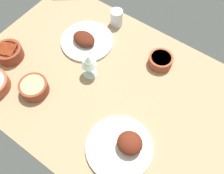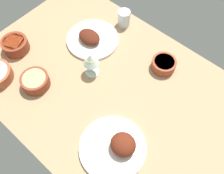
{
  "view_description": "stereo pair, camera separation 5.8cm",
  "coord_description": "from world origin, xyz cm",
  "px_view_note": "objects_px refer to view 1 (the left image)",
  "views": [
    {
      "loc": [
        -35.18,
        48.87,
        108.99
      ],
      "look_at": [
        0.0,
        0.0,
        6.0
      ],
      "focal_mm": 40.79,
      "sensor_mm": 36.0,
      "label": 1
    },
    {
      "loc": [
        -39.7,
        45.28,
        108.99
      ],
      "look_at": [
        0.0,
        0.0,
        6.0
      ],
      "focal_mm": 40.79,
      "sensor_mm": 36.0,
      "label": 2
    }
  ],
  "objects_px": {
    "plate_near_viewer": "(86,40)",
    "wine_glass": "(89,62)",
    "bowl_potatoes": "(161,60)",
    "bowl_pasta": "(34,87)",
    "plate_center_main": "(123,146)",
    "bowl_sauce": "(9,52)",
    "water_tumbler": "(117,18)"
  },
  "relations": [
    {
      "from": "plate_near_viewer",
      "to": "wine_glass",
      "type": "distance_m",
      "value": 0.22
    },
    {
      "from": "bowl_potatoes",
      "to": "bowl_pasta",
      "type": "bearing_deg",
      "value": 50.47
    },
    {
      "from": "bowl_pasta",
      "to": "bowl_potatoes",
      "type": "xyz_separation_m",
      "value": [
        -0.4,
        -0.48,
        -0.0
      ]
    },
    {
      "from": "bowl_pasta",
      "to": "wine_glass",
      "type": "relative_size",
      "value": 0.95
    },
    {
      "from": "plate_center_main",
      "to": "bowl_sauce",
      "type": "bearing_deg",
      "value": -4.46
    },
    {
      "from": "plate_near_viewer",
      "to": "bowl_potatoes",
      "type": "height_order",
      "value": "plate_near_viewer"
    },
    {
      "from": "bowl_potatoes",
      "to": "plate_near_viewer",
      "type": "bearing_deg",
      "value": 15.9
    },
    {
      "from": "plate_near_viewer",
      "to": "bowl_potatoes",
      "type": "distance_m",
      "value": 0.4
    },
    {
      "from": "bowl_sauce",
      "to": "bowl_pasta",
      "type": "distance_m",
      "value": 0.25
    },
    {
      "from": "bowl_sauce",
      "to": "bowl_potatoes",
      "type": "relative_size",
      "value": 1.11
    },
    {
      "from": "plate_near_viewer",
      "to": "wine_glass",
      "type": "xyz_separation_m",
      "value": [
        -0.14,
        0.14,
        0.08
      ]
    },
    {
      "from": "plate_near_viewer",
      "to": "bowl_sauce",
      "type": "bearing_deg",
      "value": 49.4
    },
    {
      "from": "plate_center_main",
      "to": "water_tumbler",
      "type": "height_order",
      "value": "water_tumbler"
    },
    {
      "from": "bowl_sauce",
      "to": "bowl_potatoes",
      "type": "distance_m",
      "value": 0.76
    },
    {
      "from": "bowl_potatoes",
      "to": "water_tumbler",
      "type": "bearing_deg",
      "value": -15.87
    },
    {
      "from": "bowl_sauce",
      "to": "plate_center_main",
      "type": "bearing_deg",
      "value": 175.54
    },
    {
      "from": "plate_near_viewer",
      "to": "bowl_pasta",
      "type": "xyz_separation_m",
      "value": [
        0.01,
        0.37,
        0.01
      ]
    },
    {
      "from": "bowl_pasta",
      "to": "bowl_potatoes",
      "type": "height_order",
      "value": "bowl_pasta"
    },
    {
      "from": "plate_near_viewer",
      "to": "plate_center_main",
      "type": "xyz_separation_m",
      "value": [
        -0.48,
        0.36,
        0.01
      ]
    },
    {
      "from": "plate_near_viewer",
      "to": "plate_center_main",
      "type": "distance_m",
      "value": 0.6
    },
    {
      "from": "bowl_potatoes",
      "to": "water_tumbler",
      "type": "distance_m",
      "value": 0.35
    },
    {
      "from": "bowl_sauce",
      "to": "bowl_potatoes",
      "type": "bearing_deg",
      "value": -147.55
    },
    {
      "from": "bowl_sauce",
      "to": "bowl_pasta",
      "type": "bearing_deg",
      "value": 163.18
    },
    {
      "from": "wine_glass",
      "to": "bowl_sauce",
      "type": "bearing_deg",
      "value": 21.32
    },
    {
      "from": "bowl_pasta",
      "to": "water_tumbler",
      "type": "xyz_separation_m",
      "value": [
        -0.06,
        -0.58,
        0.01
      ]
    },
    {
      "from": "wine_glass",
      "to": "plate_near_viewer",
      "type": "bearing_deg",
      "value": -45.76
    },
    {
      "from": "plate_center_main",
      "to": "water_tumbler",
      "type": "distance_m",
      "value": 0.71
    },
    {
      "from": "bowl_potatoes",
      "to": "bowl_sauce",
      "type": "bearing_deg",
      "value": 32.45
    },
    {
      "from": "plate_center_main",
      "to": "bowl_pasta",
      "type": "distance_m",
      "value": 0.49
    },
    {
      "from": "plate_center_main",
      "to": "bowl_potatoes",
      "type": "distance_m",
      "value": 0.47
    },
    {
      "from": "bowl_pasta",
      "to": "wine_glass",
      "type": "height_order",
      "value": "wine_glass"
    },
    {
      "from": "plate_center_main",
      "to": "bowl_pasta",
      "type": "bearing_deg",
      "value": 1.91
    }
  ]
}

